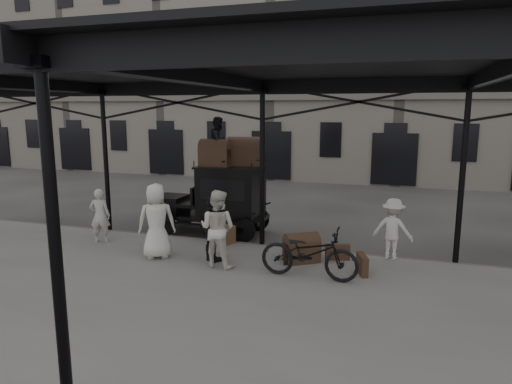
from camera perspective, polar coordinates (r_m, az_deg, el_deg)
ground at (r=11.11m, az=-2.35°, el=-10.10°), size 120.00×120.00×0.00m
platform at (r=9.37m, az=-6.72°, el=-13.69°), size 28.00×8.00×0.15m
canopy at (r=8.84m, az=-6.58°, el=14.93°), size 22.50×9.00×4.74m
building_frontage at (r=28.16m, az=10.91°, el=16.54°), size 64.00×8.00×14.00m
taxi at (r=14.18m, az=-4.30°, el=-0.56°), size 3.65×1.55×2.18m
porter_left at (r=13.55m, az=-18.93°, el=-2.82°), size 0.65×0.53×1.55m
porter_midleft at (r=10.90m, az=-4.85°, el=-4.56°), size 0.97×0.79×1.86m
porter_centre at (r=11.76m, az=-12.32°, el=-3.54°), size 1.11×0.98×1.91m
porter_official at (r=11.27m, az=-5.47°, el=-4.66°), size 1.04×0.82×1.64m
porter_right at (r=11.93m, az=16.73°, el=-4.45°), size 1.10×0.78×1.55m
bicycle at (r=10.28m, az=6.65°, el=-7.57°), size 2.23×0.84×1.16m
porter_roof at (r=13.88m, az=-4.66°, el=6.33°), size 0.64×0.77×1.47m
steamer_trunk_roof_near at (r=13.80m, az=-5.07°, el=4.65°), size 0.93×0.57×0.68m
steamer_trunk_roof_far at (r=13.94m, az=-1.50°, el=4.84°), size 1.09×0.79×0.72m
steamer_trunk_platform at (r=11.40m, az=5.71°, el=-7.18°), size 0.98×0.90×0.61m
wicker_hamper at (r=12.94m, az=-4.19°, el=-5.28°), size 0.72×0.64×0.50m
suitcase_upright at (r=10.84m, az=13.14°, el=-8.80°), size 0.33×0.62×0.45m
suitcase_flat at (r=11.68m, az=10.16°, el=-7.41°), size 0.62×0.33×0.40m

